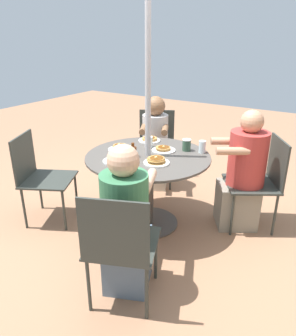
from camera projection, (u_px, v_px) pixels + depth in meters
ground_plane at (148, 223)px, 3.30m from camera, size 12.00×12.00×0.00m
patio_table at (148, 173)px, 3.09m from camera, size 1.16×1.16×0.72m
umbrella_pole at (148, 126)px, 2.92m from camera, size 0.05×0.05×2.01m
patio_chair_north at (156, 142)px, 4.10m from camera, size 0.62×0.62×0.89m
diner_north at (155, 146)px, 3.93m from camera, size 0.52×0.46×1.11m
patio_chair_east at (39, 173)px, 3.20m from camera, size 0.62×0.62×0.89m
patio_chair_south at (120, 242)px, 2.13m from camera, size 0.60×0.60×0.89m
diner_south at (126, 226)px, 2.29m from camera, size 0.57×0.48×1.13m
patio_chair_west at (261, 177)px, 3.09m from camera, size 0.64×0.64×0.89m
diner_west at (243, 176)px, 3.09m from camera, size 0.53×0.57×1.15m
pancake_plate_a at (120, 148)px, 3.16m from camera, size 0.23×0.23×0.06m
pancake_plate_b at (156, 161)px, 2.83m from camera, size 0.23×0.23×0.06m
pancake_plate_c at (163, 149)px, 3.14m from camera, size 0.23×0.23×0.05m
pancake_plate_d at (116, 159)px, 2.87m from camera, size 0.23×0.23×0.08m
pancake_plate_e at (149, 140)px, 3.42m from camera, size 0.23×0.23×0.05m
syrup_bottle at (133, 152)px, 2.97m from camera, size 0.09×0.07×0.13m
coffee_cup at (187, 145)px, 3.13m from camera, size 0.08×0.08×0.11m
drinking_glass_a at (149, 142)px, 3.22m from camera, size 0.08×0.08×0.11m
drinking_glass_b at (202, 147)px, 3.08m from camera, size 0.07×0.07×0.12m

